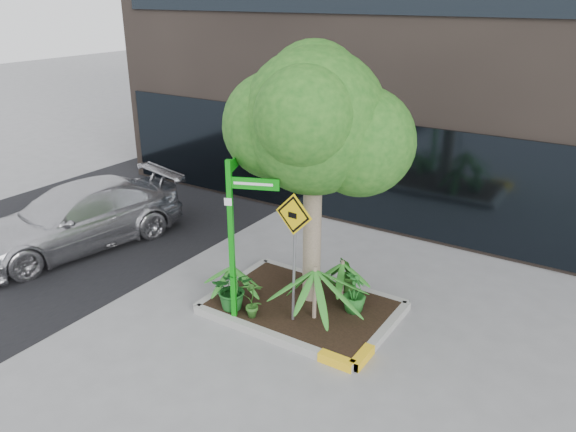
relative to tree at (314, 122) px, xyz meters
The scene contains 14 objects.
ground 3.52m from the tree, 109.89° to the right, with size 80.00×80.00×0.00m, color gray.
asphalt_road 7.58m from the tree, behind, with size 7.00×80.00×0.01m, color black.
planter 3.38m from the tree, 87.35° to the right, with size 3.35×2.36×0.15m.
tree is the anchor object (origin of this frame).
palm_front 2.49m from the tree, 55.57° to the right, with size 1.12×1.12×1.25m.
palm_left 3.04m from the tree, 146.60° to the right, with size 0.78×0.78×0.86m.
palm_back 2.73m from the tree, 42.08° to the left, with size 0.79×0.79×0.88m.
parked_car 6.45m from the tree, behind, with size 1.99×4.89×1.42m, color #BCBCC1.
shrub_a 3.27m from the tree, 131.66° to the right, with size 0.72×0.72×0.80m, color #18541C.
shrub_b 3.07m from the tree, ahead, with size 0.42×0.42×0.75m, color #1E651F.
shrub_c 3.21m from the tree, 114.23° to the right, with size 0.38×0.38×0.72m, color #2B611E.
shrub_d 3.04m from the tree, 49.40° to the left, with size 0.40×0.40×0.73m, color #245D1B.
street_sign_post 2.17m from the tree, 122.85° to the right, with size 1.09×0.84×3.00m.
cattle_sign 1.93m from the tree, 81.30° to the right, with size 0.72×0.12×2.33m.
Camera 1 is at (4.81, -7.37, 5.48)m, focal length 35.00 mm.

